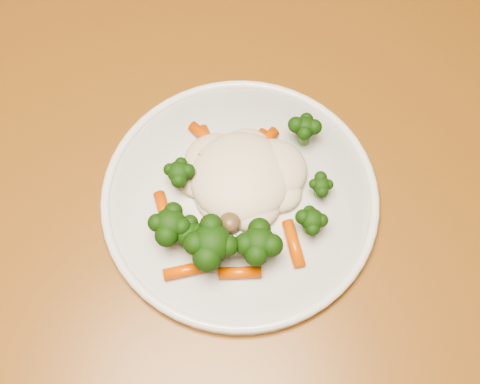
{
  "coord_description": "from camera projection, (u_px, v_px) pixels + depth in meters",
  "views": [
    {
      "loc": [
        -0.01,
        -0.15,
        1.33
      ],
      "look_at": [
        -0.03,
        0.12,
        0.77
      ],
      "focal_mm": 45.0,
      "sensor_mm": 36.0,
      "label": 1
    }
  ],
  "objects": [
    {
      "name": "plate",
      "position": [
        240.0,
        198.0,
        0.63
      ],
      "size": [
        0.29,
        0.29,
        0.01
      ],
      "primitive_type": "cylinder",
      "color": "silver",
      "rests_on": "dining_table"
    },
    {
      "name": "meal",
      "position": [
        233.0,
        200.0,
        0.6
      ],
      "size": [
        0.19,
        0.19,
        0.05
      ],
      "color": "beige",
      "rests_on": "plate"
    },
    {
      "name": "dining_table",
      "position": [
        275.0,
        188.0,
        0.75
      ],
      "size": [
        1.49,
        1.29,
        0.75
      ],
      "rotation": [
        0.0,
        0.0,
        0.42
      ],
      "color": "brown",
      "rests_on": "ground"
    }
  ]
}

